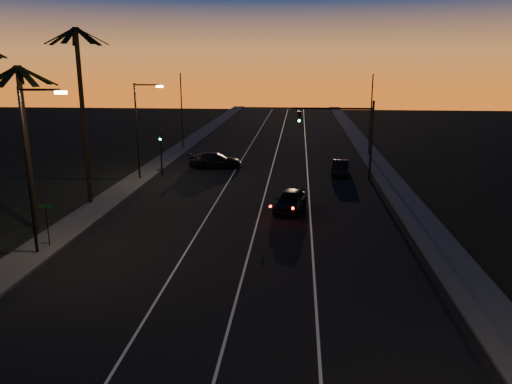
# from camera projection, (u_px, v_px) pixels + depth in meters

# --- Properties ---
(road) EXTENTS (20.00, 170.00, 0.01)m
(road) POSITION_uv_depth(u_px,v_px,m) (254.00, 208.00, 35.98)
(road) COLOR black
(road) RESTS_ON ground
(sidewalk_left) EXTENTS (2.40, 170.00, 0.16)m
(sidewalk_left) POSITION_uv_depth(u_px,v_px,m) (104.00, 203.00, 36.89)
(sidewalk_left) COLOR #3A3A38
(sidewalk_left) RESTS_ON ground
(sidewalk_right) EXTENTS (2.40, 170.00, 0.16)m
(sidewalk_right) POSITION_uv_depth(u_px,v_px,m) (413.00, 211.00, 35.03)
(sidewalk_right) COLOR #3A3A38
(sidewalk_right) RESTS_ON ground
(lane_stripe_left) EXTENTS (0.12, 160.00, 0.01)m
(lane_stripe_left) POSITION_uv_depth(u_px,v_px,m) (213.00, 207.00, 36.22)
(lane_stripe_left) COLOR silver
(lane_stripe_left) RESTS_ON road
(lane_stripe_mid) EXTENTS (0.12, 160.00, 0.01)m
(lane_stripe_mid) POSITION_uv_depth(u_px,v_px,m) (261.00, 208.00, 35.93)
(lane_stripe_mid) COLOR silver
(lane_stripe_mid) RESTS_ON road
(lane_stripe_right) EXTENTS (0.12, 160.00, 0.01)m
(lane_stripe_right) POSITION_uv_depth(u_px,v_px,m) (310.00, 209.00, 35.64)
(lane_stripe_right) COLOR silver
(lane_stripe_right) RESTS_ON road
(palm_mid) EXTENTS (4.25, 4.16, 10.03)m
(palm_mid) POSITION_uv_depth(u_px,v_px,m) (25.00, 130.00, 29.72)
(palm_mid) COLOR black
(palm_mid) RESTS_ON ground
(palm_far) EXTENTS (4.25, 4.16, 12.53)m
(palm_far) POSITION_uv_depth(u_px,v_px,m) (82.00, 100.00, 35.09)
(palm_far) COLOR black
(palm_far) RESTS_ON ground
(streetlight_left_near) EXTENTS (2.55, 0.26, 9.00)m
(streetlight_left_near) POSITION_uv_depth(u_px,v_px,m) (32.00, 159.00, 25.89)
(streetlight_left_near) COLOR black
(streetlight_left_near) RESTS_ON ground
(streetlight_left_far) EXTENTS (2.55, 0.26, 8.50)m
(streetlight_left_far) POSITION_uv_depth(u_px,v_px,m) (140.00, 123.00, 43.32)
(streetlight_left_far) COLOR black
(streetlight_left_far) RESTS_ON ground
(street_sign) EXTENTS (0.70, 0.06, 2.60)m
(street_sign) POSITION_uv_depth(u_px,v_px,m) (47.00, 220.00, 27.78)
(street_sign) COLOR black
(street_sign) RESTS_ON ground
(signal_mast) EXTENTS (7.10, 0.41, 7.00)m
(signal_mast) POSITION_uv_depth(u_px,v_px,m) (345.00, 126.00, 43.82)
(signal_mast) COLOR black
(signal_mast) RESTS_ON ground
(signal_post) EXTENTS (0.28, 0.37, 4.20)m
(signal_post) POSITION_uv_depth(u_px,v_px,m) (161.00, 145.00, 45.68)
(signal_post) COLOR black
(signal_post) RESTS_ON ground
(far_pole_left) EXTENTS (0.14, 0.14, 9.00)m
(far_pole_left) POSITION_uv_depth(u_px,v_px,m) (182.00, 112.00, 59.88)
(far_pole_left) COLOR black
(far_pole_left) RESTS_ON ground
(far_pole_right) EXTENTS (0.14, 0.14, 9.00)m
(far_pole_right) POSITION_uv_depth(u_px,v_px,m) (371.00, 116.00, 55.15)
(far_pole_right) COLOR black
(far_pole_right) RESTS_ON ground
(lead_car) EXTENTS (2.67, 5.18, 1.51)m
(lead_car) POSITION_uv_depth(u_px,v_px,m) (290.00, 200.00, 35.08)
(lead_car) COLOR black
(lead_car) RESTS_ON road
(right_car) EXTENTS (1.97, 4.26, 1.35)m
(right_car) POSITION_uv_depth(u_px,v_px,m) (340.00, 168.00, 46.40)
(right_car) COLOR black
(right_car) RESTS_ON road
(cross_car) EXTENTS (5.50, 2.81, 1.53)m
(cross_car) POSITION_uv_depth(u_px,v_px,m) (215.00, 160.00, 49.51)
(cross_car) COLOR black
(cross_car) RESTS_ON road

